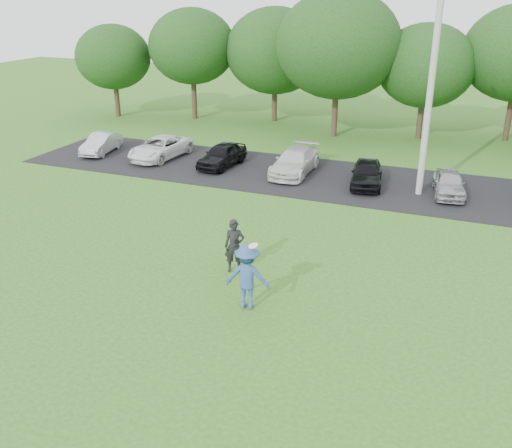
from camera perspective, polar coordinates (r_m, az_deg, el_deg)
The scene contains 7 objects.
ground at distance 16.83m, azimuth -4.49°, elevation -8.37°, with size 100.00×100.00×0.00m, color #29651D.
parking_lot at distance 28.05m, azimuth 7.26°, elevation 4.50°, with size 32.00×6.50×0.03m, color black.
utility_pole at distance 25.67m, azimuth 17.03°, elevation 12.55°, with size 0.28×0.28×9.16m, color #AEAEA8.
frisbee_player at distance 16.36m, azimuth -0.86°, elevation -5.27°, with size 1.39×0.94×2.15m.
camera_bystander at distance 18.45m, azimuth -2.17°, elevation -2.21°, with size 0.77×0.64×1.80m.
parked_cars at distance 27.63m, azimuth 8.85°, elevation 5.45°, with size 28.01×4.47×1.25m.
tree_row at distance 36.18m, azimuth 14.27°, elevation 16.02°, with size 42.39×9.85×8.64m.
Camera 1 is at (6.56, -12.87, 8.64)m, focal length 40.00 mm.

